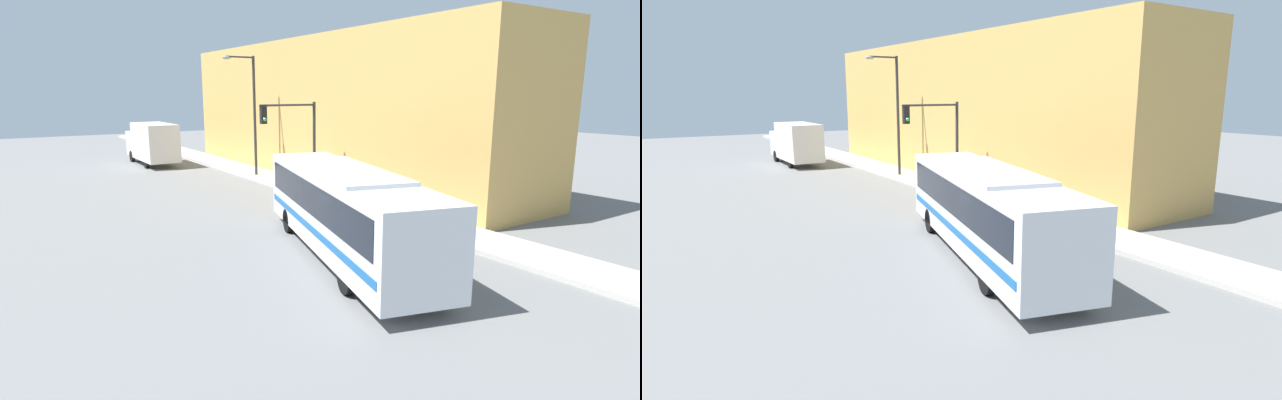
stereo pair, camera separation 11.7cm
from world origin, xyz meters
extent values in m
plane|color=slate|center=(0.00, 0.00, 0.00)|extent=(120.00, 120.00, 0.00)
cube|color=#B7B2A8|center=(5.71, 20.00, 0.09)|extent=(2.41, 70.00, 0.18)
cube|color=tan|center=(9.91, 16.23, 4.39)|extent=(6.00, 30.45, 8.78)
cube|color=silver|center=(0.54, 1.87, 1.67)|extent=(5.47, 11.56, 2.52)
cube|color=black|center=(0.54, 1.87, 2.12)|extent=(5.25, 10.70, 1.05)
cube|color=#19599E|center=(0.54, 1.87, 1.11)|extent=(5.38, 11.13, 0.24)
cube|color=silver|center=(0.54, 1.87, 2.98)|extent=(3.87, 6.61, 0.16)
cylinder|color=black|center=(2.54, 4.95, 0.48)|extent=(0.53, 0.99, 0.95)
cylinder|color=black|center=(0.48, 5.54, 0.48)|extent=(0.53, 0.99, 0.95)
cylinder|color=black|center=(0.71, -1.42, 0.48)|extent=(0.53, 0.99, 0.95)
cylinder|color=black|center=(-1.36, -0.82, 0.48)|extent=(0.53, 0.99, 0.95)
cube|color=silver|center=(1.36, 27.29, 1.83)|extent=(2.27, 5.27, 2.76)
cube|color=silver|center=(1.36, 30.95, 1.43)|extent=(2.16, 2.05, 1.95)
cylinder|color=black|center=(0.37, 30.59, 0.45)|extent=(0.25, 0.90, 0.90)
cylinder|color=black|center=(0.37, 26.30, 0.45)|extent=(0.25, 0.90, 0.90)
cylinder|color=#999999|center=(5.10, 3.48, 0.46)|extent=(0.26, 0.26, 0.56)
sphere|color=#999999|center=(5.10, 3.48, 0.82)|extent=(0.25, 0.25, 0.25)
cylinder|color=#999999|center=(5.10, 3.33, 0.49)|extent=(0.12, 0.16, 0.12)
cylinder|color=#2D2D2D|center=(5.25, 11.00, 2.61)|extent=(0.16, 0.16, 4.86)
cylinder|color=#2D2D2D|center=(3.65, 11.00, 4.89)|extent=(3.20, 0.11, 0.11)
cube|color=black|center=(2.25, 11.00, 4.44)|extent=(0.30, 0.24, 0.90)
sphere|color=#19D83F|center=(2.25, 10.86, 4.22)|extent=(0.18, 0.18, 0.18)
cylinder|color=#2D2D2D|center=(5.10, 8.21, 0.76)|extent=(0.06, 0.06, 1.16)
cylinder|color=#4C4C51|center=(5.10, 8.21, 1.45)|extent=(0.14, 0.14, 0.22)
cylinder|color=#2D2D2D|center=(5.35, 18.22, 3.98)|extent=(0.18, 0.18, 7.59)
cylinder|color=#2D2D2D|center=(4.44, 18.22, 7.67)|extent=(1.82, 0.11, 0.11)
ellipsoid|color=gray|center=(3.53, 18.22, 7.59)|extent=(0.56, 0.28, 0.20)
cylinder|color=slate|center=(5.37, 10.02, 0.56)|extent=(0.28, 0.28, 0.76)
cylinder|color=#B22D33|center=(5.37, 10.02, 1.25)|extent=(0.34, 0.34, 0.63)
sphere|color=tan|center=(5.37, 10.02, 1.67)|extent=(0.20, 0.20, 0.20)
camera|label=1|loc=(-9.26, -11.32, 5.54)|focal=28.00mm
camera|label=2|loc=(-9.16, -11.39, 5.54)|focal=28.00mm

